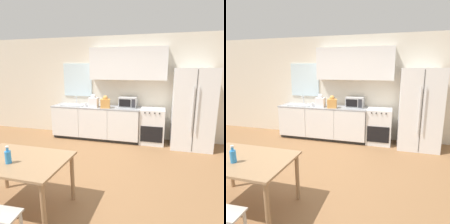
{
  "view_description": "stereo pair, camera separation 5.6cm",
  "coord_description": "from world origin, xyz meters",
  "views": [
    {
      "loc": [
        1.34,
        -3.03,
        1.85
      ],
      "look_at": [
        0.41,
        0.56,
        1.05
      ],
      "focal_mm": 32.0,
      "sensor_mm": 36.0,
      "label": 1
    },
    {
      "loc": [
        1.39,
        -3.01,
        1.85
      ],
      "look_at": [
        0.41,
        0.56,
        1.05
      ],
      "focal_mm": 32.0,
      "sensor_mm": 36.0,
      "label": 2
    }
  ],
  "objects": [
    {
      "name": "ground_plane",
      "position": [
        0.0,
        0.0,
        0.0
      ],
      "size": [
        12.0,
        12.0,
        0.0
      ],
      "primitive_type": "plane",
      "color": "olive"
    },
    {
      "name": "wall_back",
      "position": [
        0.08,
        2.23,
        1.48
      ],
      "size": [
        12.0,
        0.38,
        2.7
      ],
      "color": "beige",
      "rests_on": "ground_plane"
    },
    {
      "name": "kitchen_counter",
      "position": [
        -0.37,
        1.92,
        0.45
      ],
      "size": [
        2.36,
        0.66,
        0.88
      ],
      "color": "#333333",
      "rests_on": "ground_plane"
    },
    {
      "name": "oven_range",
      "position": [
        1.11,
        1.94,
        0.44
      ],
      "size": [
        0.6,
        0.61,
        0.89
      ],
      "color": "white",
      "rests_on": "ground_plane"
    },
    {
      "name": "refrigerator",
      "position": [
        2.02,
        1.87,
        0.94
      ],
      "size": [
        0.91,
        0.76,
        1.88
      ],
      "color": "white",
      "rests_on": "ground_plane"
    },
    {
      "name": "kitchen_sink",
      "position": [
        -1.02,
        1.92,
        0.9
      ],
      "size": [
        0.62,
        0.43,
        0.22
      ],
      "color": "#B7BABC",
      "rests_on": "kitchen_counter"
    },
    {
      "name": "microwave",
      "position": [
        0.47,
        2.02,
        1.01
      ],
      "size": [
        0.45,
        0.37,
        0.26
      ],
      "color": "#B7BABC",
      "rests_on": "kitchen_counter"
    },
    {
      "name": "coffee_mug",
      "position": [
        -0.61,
        1.77,
        0.93
      ],
      "size": [
        0.13,
        0.09,
        0.1
      ],
      "color": "white",
      "rests_on": "kitchen_counter"
    },
    {
      "name": "grocery_bag_0",
      "position": [
        -0.07,
        1.75,
        1.02
      ],
      "size": [
        0.27,
        0.24,
        0.32
      ],
      "rotation": [
        0.0,
        0.0,
        0.21
      ],
      "color": "#DB994C",
      "rests_on": "kitchen_counter"
    },
    {
      "name": "grocery_bag_1",
      "position": [
        -0.4,
        1.8,
        1.03
      ],
      "size": [
        0.24,
        0.2,
        0.34
      ],
      "rotation": [
        0.0,
        0.0,
        0.01
      ],
      "color": "white",
      "rests_on": "kitchen_counter"
    },
    {
      "name": "dining_table",
      "position": [
        -0.42,
        -1.03,
        0.63
      ],
      "size": [
        1.27,
        0.83,
        0.72
      ],
      "color": "#997551",
      "rests_on": "ground_plane"
    },
    {
      "name": "drink_bottle",
      "position": [
        -0.45,
        -1.16,
        0.81
      ],
      "size": [
        0.07,
        0.07,
        0.22
      ],
      "color": "#338CD8",
      "rests_on": "dining_table"
    }
  ]
}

